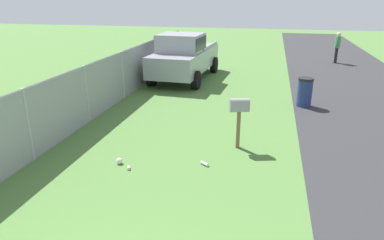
{
  "coord_description": "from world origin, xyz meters",
  "views": [
    {
      "loc": [
        -1.52,
        -1.61,
        3.7
      ],
      "look_at": [
        5.46,
        -0.04,
        1.14
      ],
      "focal_mm": 33.03,
      "sensor_mm": 36.0,
      "label": 1
    }
  ],
  "objects": [
    {
      "name": "fence_section",
      "position": [
        9.08,
        3.7,
        0.94
      ],
      "size": [
        18.98,
        0.07,
        1.74
      ],
      "color": "#9EA3A8",
      "rests_on": "ground"
    },
    {
      "name": "litter_bag_near_hydrant",
      "position": [
        5.28,
        1.64,
        0.07
      ],
      "size": [
        0.14,
        0.14,
        0.14
      ],
      "primitive_type": "sphere",
      "color": "silver",
      "rests_on": "ground"
    },
    {
      "name": "mailbox",
      "position": [
        6.81,
        -0.93,
        1.04
      ],
      "size": [
        0.32,
        0.52,
        1.3
      ],
      "rotation": [
        0.0,
        0.0,
        0.28
      ],
      "color": "brown",
      "rests_on": "ground"
    },
    {
      "name": "pedestrian",
      "position": [
        19.76,
        -5.17,
        0.99
      ],
      "size": [
        0.47,
        0.31,
        1.71
      ],
      "rotation": [
        0.0,
        0.0,
        1.22
      ],
      "color": "black",
      "rests_on": "ground"
    },
    {
      "name": "trash_bin",
      "position": [
        10.86,
        -2.83,
        0.5
      ],
      "size": [
        0.52,
        0.52,
        1.0
      ],
      "color": "navy",
      "rests_on": "ground"
    },
    {
      "name": "litter_bottle_midfield_a",
      "position": [
        5.64,
        -0.29,
        0.04
      ],
      "size": [
        0.19,
        0.22,
        0.07
      ],
      "primitive_type": "cylinder",
      "rotation": [
        0.0,
        1.57,
        0.94
      ],
      "color": "#B2D8BF",
      "rests_on": "ground"
    },
    {
      "name": "litter_can_by_mailbox",
      "position": [
        5.07,
        1.32,
        0.03
      ],
      "size": [
        0.14,
        0.11,
        0.07
      ],
      "primitive_type": "cylinder",
      "rotation": [
        0.0,
        1.57,
        0.38
      ],
      "color": "silver",
      "rests_on": "ground"
    },
    {
      "name": "pickup_truck",
      "position": [
        13.93,
        2.23,
        1.1
      ],
      "size": [
        5.27,
        2.45,
        2.09
      ],
      "rotation": [
        0.0,
        0.0,
        3.08
      ],
      "color": "#93999E",
      "rests_on": "ground"
    }
  ]
}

